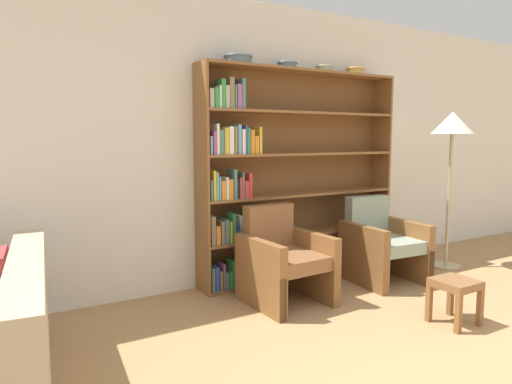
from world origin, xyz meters
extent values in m
cube|color=silver|center=(0.00, 2.81, 1.38)|extent=(12.00, 0.06, 2.75)
cube|color=brown|center=(-0.72, 2.62, 1.05)|extent=(0.02, 0.30, 2.10)
cube|color=brown|center=(1.50, 2.62, 1.05)|extent=(0.02, 0.30, 2.10)
cube|color=brown|center=(0.39, 2.62, 2.09)|extent=(2.19, 0.30, 0.03)
cube|color=brown|center=(0.39, 2.62, 0.01)|extent=(2.19, 0.30, 0.03)
cube|color=brown|center=(0.39, 2.76, 1.05)|extent=(2.19, 0.01, 2.10)
cube|color=#4C756B|center=(-0.67, 2.59, 0.14)|extent=(0.03, 0.20, 0.22)
cube|color=#334CB2|center=(-0.63, 2.56, 0.14)|extent=(0.03, 0.14, 0.23)
cube|color=#7F6B4C|center=(-0.59, 2.56, 0.12)|extent=(0.03, 0.14, 0.18)
cube|color=#994C99|center=(-0.56, 2.56, 0.15)|extent=(0.02, 0.14, 0.25)
cube|color=#388C47|center=(-0.53, 2.59, 0.11)|extent=(0.03, 0.20, 0.16)
cube|color=#388C47|center=(-0.49, 2.57, 0.11)|extent=(0.03, 0.16, 0.17)
cube|color=#388C47|center=(-0.45, 2.57, 0.16)|extent=(0.03, 0.15, 0.27)
cube|color=#669EB2|center=(-0.41, 2.58, 0.12)|extent=(0.03, 0.17, 0.19)
cube|color=orange|center=(-0.38, 2.55, 0.12)|extent=(0.02, 0.13, 0.19)
cube|color=#388C47|center=(-0.35, 2.59, 0.15)|extent=(0.03, 0.19, 0.25)
cube|color=black|center=(-0.31, 2.57, 0.13)|extent=(0.02, 0.16, 0.22)
cube|color=#669EB2|center=(-0.29, 2.57, 0.15)|extent=(0.02, 0.16, 0.24)
cube|color=black|center=(-0.26, 2.57, 0.13)|extent=(0.03, 0.15, 0.21)
cube|color=#388C47|center=(-0.23, 2.57, 0.15)|extent=(0.03, 0.17, 0.25)
cube|color=white|center=(-0.19, 2.56, 0.14)|extent=(0.03, 0.13, 0.24)
cube|color=brown|center=(0.39, 2.62, 0.45)|extent=(2.19, 0.30, 0.03)
cube|color=#7F6B4C|center=(-0.66, 2.57, 0.59)|extent=(0.04, 0.15, 0.27)
cube|color=orange|center=(-0.62, 2.59, 0.55)|extent=(0.04, 0.19, 0.17)
cube|color=#7F6B4C|center=(-0.57, 2.56, 0.57)|extent=(0.03, 0.14, 0.21)
cube|color=#4C756B|center=(-0.53, 2.59, 0.57)|extent=(0.04, 0.19, 0.23)
cube|color=gold|center=(-0.49, 2.55, 0.56)|extent=(0.02, 0.13, 0.20)
cube|color=#388C47|center=(-0.45, 2.56, 0.60)|extent=(0.03, 0.15, 0.27)
cube|color=#334CB2|center=(-0.42, 2.58, 0.54)|extent=(0.03, 0.18, 0.16)
cube|color=white|center=(-0.38, 2.57, 0.58)|extent=(0.03, 0.15, 0.25)
cube|color=#669EB2|center=(-0.33, 2.59, 0.57)|extent=(0.04, 0.20, 0.22)
cube|color=#388C47|center=(-0.28, 2.58, 0.59)|extent=(0.04, 0.19, 0.26)
cube|color=#334CB2|center=(-0.24, 2.58, 0.54)|extent=(0.04, 0.18, 0.16)
cube|color=#334CB2|center=(-0.19, 2.57, 0.57)|extent=(0.04, 0.16, 0.21)
cube|color=brown|center=(0.39, 2.62, 0.86)|extent=(2.19, 0.30, 0.02)
cube|color=#4C756B|center=(-0.68, 2.56, 0.96)|extent=(0.02, 0.15, 0.19)
cube|color=gold|center=(-0.65, 2.56, 1.01)|extent=(0.02, 0.13, 0.27)
cube|color=#669EB2|center=(-0.62, 2.58, 1.00)|extent=(0.02, 0.19, 0.25)
cube|color=#669EB2|center=(-0.60, 2.57, 0.98)|extent=(0.02, 0.17, 0.21)
cube|color=orange|center=(-0.56, 2.59, 0.96)|extent=(0.04, 0.19, 0.18)
cube|color=white|center=(-0.52, 2.58, 0.97)|extent=(0.02, 0.18, 0.20)
cube|color=orange|center=(-0.49, 2.58, 0.96)|extent=(0.04, 0.17, 0.19)
cube|color=#4C756B|center=(-0.44, 2.56, 1.01)|extent=(0.03, 0.14, 0.27)
cube|color=black|center=(-0.41, 2.55, 0.96)|extent=(0.02, 0.12, 0.18)
cube|color=red|center=(-0.38, 2.58, 0.97)|extent=(0.03, 0.18, 0.20)
cube|color=#4C756B|center=(-0.35, 2.59, 0.99)|extent=(0.02, 0.19, 0.24)
cube|color=red|center=(-0.32, 2.57, 0.95)|extent=(0.04, 0.15, 0.16)
cube|color=red|center=(-0.28, 2.56, 0.99)|extent=(0.03, 0.15, 0.23)
cube|color=brown|center=(0.39, 2.62, 1.27)|extent=(2.19, 0.30, 0.02)
cube|color=#669EB2|center=(-0.67, 2.59, 1.36)|extent=(0.02, 0.19, 0.16)
cube|color=#994C99|center=(-0.64, 2.58, 1.39)|extent=(0.03, 0.18, 0.21)
cube|color=white|center=(-0.61, 2.59, 1.42)|extent=(0.03, 0.19, 0.27)
cube|color=#4C756B|center=(-0.57, 2.55, 1.39)|extent=(0.04, 0.13, 0.22)
cube|color=gold|center=(-0.52, 2.59, 1.40)|extent=(0.04, 0.19, 0.24)
cube|color=white|center=(-0.48, 2.56, 1.41)|extent=(0.04, 0.14, 0.25)
cube|color=#7F6B4C|center=(-0.43, 2.55, 1.41)|extent=(0.03, 0.13, 0.25)
cube|color=#669EB2|center=(-0.39, 2.58, 1.42)|extent=(0.03, 0.19, 0.27)
cube|color=white|center=(-0.35, 2.55, 1.39)|extent=(0.03, 0.13, 0.23)
cube|color=#334CB2|center=(-0.32, 2.58, 1.41)|extent=(0.02, 0.18, 0.26)
cube|color=#388C47|center=(-0.30, 2.55, 1.40)|extent=(0.03, 0.12, 0.24)
cube|color=orange|center=(-0.26, 2.58, 1.39)|extent=(0.04, 0.19, 0.22)
cube|color=orange|center=(-0.21, 2.58, 1.36)|extent=(0.04, 0.17, 0.17)
cube|color=gold|center=(-0.17, 2.58, 1.41)|extent=(0.03, 0.17, 0.25)
cube|color=brown|center=(0.39, 2.62, 1.68)|extent=(2.19, 0.30, 0.02)
cube|color=#B2A899|center=(-0.66, 2.58, 1.77)|extent=(0.04, 0.17, 0.17)
cube|color=#388C47|center=(-0.61, 2.59, 1.78)|extent=(0.04, 0.20, 0.18)
cube|color=white|center=(-0.58, 2.57, 1.79)|extent=(0.02, 0.16, 0.20)
cube|color=#388C47|center=(-0.55, 2.57, 1.82)|extent=(0.04, 0.17, 0.25)
cube|color=#B2A899|center=(-0.51, 2.58, 1.79)|extent=(0.04, 0.17, 0.20)
cube|color=#7F6B4C|center=(-0.47, 2.59, 1.83)|extent=(0.04, 0.19, 0.27)
cube|color=#388C47|center=(-0.43, 2.55, 1.80)|extent=(0.02, 0.13, 0.21)
cube|color=#994C99|center=(-0.39, 2.57, 1.80)|extent=(0.04, 0.15, 0.22)
cube|color=#4C756B|center=(-0.35, 2.57, 1.83)|extent=(0.03, 0.16, 0.27)
cylinder|color=slate|center=(-0.34, 2.62, 2.14)|extent=(0.25, 0.25, 0.07)
torus|color=slate|center=(-0.34, 2.62, 2.17)|extent=(0.27, 0.27, 0.02)
cylinder|color=slate|center=(0.20, 2.62, 2.13)|extent=(0.18, 0.18, 0.06)
torus|color=slate|center=(0.20, 2.62, 2.16)|extent=(0.20, 0.20, 0.02)
cylinder|color=gray|center=(0.66, 2.62, 2.13)|extent=(0.16, 0.16, 0.06)
torus|color=gray|center=(0.66, 2.62, 2.16)|extent=(0.18, 0.18, 0.02)
cylinder|color=tan|center=(1.09, 2.62, 2.14)|extent=(0.18, 0.18, 0.07)
torus|color=tan|center=(1.09, 2.62, 2.17)|extent=(0.20, 0.20, 0.02)
cube|color=tan|center=(-2.24, 1.45, 0.62)|extent=(0.34, 1.75, 0.37)
cube|color=#A83838|center=(-2.34, 1.72, 0.61)|extent=(0.20, 0.37, 0.37)
cube|color=brown|center=(0.10, 1.72, 0.18)|extent=(0.07, 0.07, 0.35)
cube|color=brown|center=(-0.47, 1.70, 0.18)|extent=(0.07, 0.07, 0.35)
cube|color=brown|center=(0.07, 2.33, 0.18)|extent=(0.07, 0.07, 0.35)
cube|color=brown|center=(-0.50, 2.31, 0.18)|extent=(0.07, 0.07, 0.35)
cube|color=brown|center=(-0.20, 2.01, 0.38)|extent=(0.51, 0.66, 0.12)
cube|color=brown|center=(-0.21, 2.29, 0.62)|extent=(0.48, 0.14, 0.42)
cube|color=brown|center=(0.08, 2.03, 0.30)|extent=(0.11, 0.68, 0.59)
cube|color=brown|center=(-0.48, 2.00, 0.30)|extent=(0.11, 0.68, 0.59)
cube|color=brown|center=(1.24, 1.69, 0.18)|extent=(0.07, 0.07, 0.35)
cube|color=brown|center=(0.67, 1.73, 0.18)|extent=(0.07, 0.07, 0.35)
cube|color=brown|center=(1.29, 2.30, 0.18)|extent=(0.07, 0.07, 0.35)
cube|color=brown|center=(0.72, 2.34, 0.18)|extent=(0.07, 0.07, 0.35)
cube|color=gray|center=(0.98, 2.01, 0.38)|extent=(0.52, 0.67, 0.12)
cube|color=gray|center=(1.00, 2.29, 0.62)|extent=(0.49, 0.15, 0.42)
cube|color=brown|center=(1.26, 1.99, 0.30)|extent=(0.13, 0.68, 0.59)
cube|color=brown|center=(0.70, 2.03, 0.30)|extent=(0.13, 0.68, 0.59)
cylinder|color=tan|center=(1.98, 2.05, 0.01)|extent=(0.32, 0.32, 0.02)
cylinder|color=tan|center=(1.98, 2.05, 0.75)|extent=(0.04, 0.04, 1.45)
cone|color=silver|center=(1.98, 2.05, 1.59)|extent=(0.44, 0.44, 0.24)
cube|color=brown|center=(0.53, 1.11, 0.15)|extent=(0.04, 0.04, 0.29)
cube|color=brown|center=(0.79, 1.11, 0.15)|extent=(0.04, 0.04, 0.29)
cube|color=brown|center=(0.53, 0.85, 0.15)|extent=(0.04, 0.04, 0.29)
cube|color=brown|center=(0.79, 0.85, 0.15)|extent=(0.04, 0.04, 0.29)
cube|color=brown|center=(0.66, 0.98, 0.32)|extent=(0.30, 0.30, 0.06)
camera|label=1|loc=(-2.37, -1.16, 1.43)|focal=32.00mm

